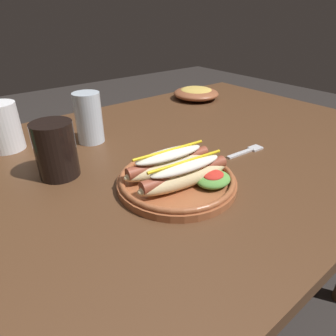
# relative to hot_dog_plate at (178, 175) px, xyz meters

# --- Properties ---
(ground_plane) EXTENTS (8.00, 8.00, 0.00)m
(ground_plane) POSITION_rel_hot_dog_plate_xyz_m (0.07, 0.15, -0.77)
(ground_plane) COLOR #2D2826
(dining_table) EXTENTS (1.49, 0.93, 0.74)m
(dining_table) POSITION_rel_hot_dog_plate_xyz_m (0.07, 0.15, -0.11)
(dining_table) COLOR #51331E
(dining_table) RESTS_ON ground_plane
(hot_dog_plate) EXTENTS (0.26, 0.26, 0.08)m
(hot_dog_plate) POSITION_rel_hot_dog_plate_xyz_m (0.00, 0.00, 0.00)
(hot_dog_plate) COLOR #9E5633
(hot_dog_plate) RESTS_ON dining_table
(fork) EXTENTS (0.12, 0.03, 0.00)m
(fork) POSITION_rel_hot_dog_plate_xyz_m (0.25, 0.01, -0.02)
(fork) COLOR silver
(fork) RESTS_ON dining_table
(soda_cup) EXTENTS (0.09, 0.09, 0.13)m
(soda_cup) POSITION_rel_hot_dog_plate_xyz_m (-0.18, 0.20, 0.04)
(soda_cup) COLOR black
(soda_cup) RESTS_ON dining_table
(water_cup) EXTENTS (0.07, 0.07, 0.14)m
(water_cup) POSITION_rel_hot_dog_plate_xyz_m (-0.04, 0.34, 0.04)
(water_cup) COLOR silver
(water_cup) RESTS_ON dining_table
(extra_cup) EXTENTS (0.09, 0.09, 0.13)m
(extra_cup) POSITION_rel_hot_dog_plate_xyz_m (-0.24, 0.43, 0.04)
(extra_cup) COLOR white
(extra_cup) RESTS_ON dining_table
(side_bowl) EXTENTS (0.19, 0.19, 0.05)m
(side_bowl) POSITION_rel_hot_dog_plate_xyz_m (0.50, 0.47, -0.00)
(side_bowl) COLOR brown
(side_bowl) RESTS_ON dining_table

